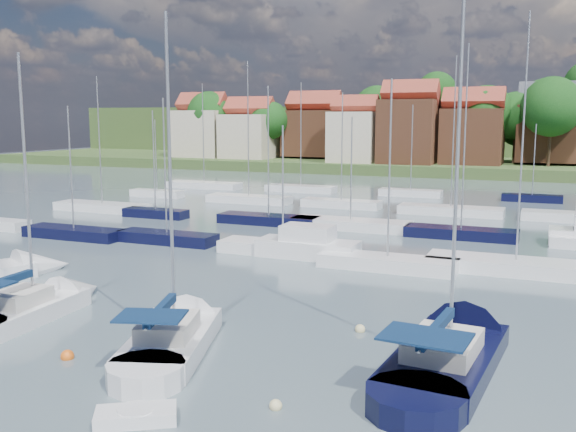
% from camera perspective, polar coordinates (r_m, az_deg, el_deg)
% --- Properties ---
extents(ground, '(260.00, 260.00, 0.00)m').
position_cam_1_polar(ground, '(62.11, 13.00, -0.33)').
color(ground, '#4A5C65').
rests_on(ground, ground).
extents(sailboat_left, '(3.23, 10.05, 13.55)m').
position_cam_1_polar(sailboat_left, '(34.09, -21.01, -7.49)').
color(sailboat_left, silver).
rests_on(sailboat_left, ground).
extents(sailboat_centre, '(6.06, 11.25, 14.83)m').
position_cam_1_polar(sailboat_centre, '(28.49, -9.64, -10.21)').
color(sailboat_centre, silver).
rests_on(sailboat_centre, ground).
extents(sailboat_navy, '(4.40, 13.06, 17.71)m').
position_cam_1_polar(sailboat_navy, '(27.29, 14.72, -11.25)').
color(sailboat_navy, black).
rests_on(sailboat_navy, ground).
extents(tender, '(2.77, 2.35, 0.55)m').
position_cam_1_polar(tender, '(21.77, -13.37, -16.90)').
color(tender, silver).
rests_on(tender, ground).
extents(buoy_c, '(0.53, 0.53, 0.53)m').
position_cam_1_polar(buoy_c, '(27.71, -19.01, -11.90)').
color(buoy_c, '#D85914').
rests_on(buoy_c, ground).
extents(buoy_d, '(0.44, 0.44, 0.44)m').
position_cam_1_polar(buoy_d, '(22.18, -1.10, -16.75)').
color(buoy_d, beige).
rests_on(buoy_d, ground).
extents(buoy_e, '(0.46, 0.46, 0.46)m').
position_cam_1_polar(buoy_e, '(29.54, 6.42, -10.17)').
color(buoy_e, beige).
rests_on(buoy_e, ground).
extents(marina_field, '(79.62, 41.41, 15.93)m').
position_cam_1_polar(marina_field, '(57.02, 14.07, -0.73)').
color(marina_field, silver).
rests_on(marina_field, ground).
extents(far_shore_town, '(212.46, 90.00, 22.27)m').
position_cam_1_polar(far_shore_town, '(153.48, 19.82, 6.37)').
color(far_shore_town, '#3D4F27').
rests_on(far_shore_town, ground).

